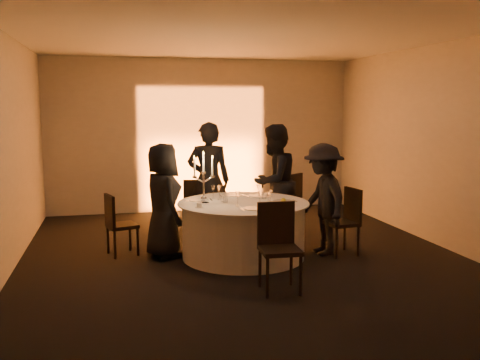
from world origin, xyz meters
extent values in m
plane|color=black|center=(0.00, 0.00, 0.00)|extent=(7.00, 7.00, 0.00)
plane|color=white|center=(0.00, 0.00, 3.00)|extent=(7.00, 7.00, 0.00)
plane|color=beige|center=(0.00, 3.50, 1.50)|extent=(7.00, 0.00, 7.00)
plane|color=beige|center=(0.00, -3.50, 1.50)|extent=(7.00, 0.00, 7.00)
plane|color=beige|center=(-3.00, 0.00, 1.50)|extent=(0.00, 7.00, 7.00)
plane|color=beige|center=(3.00, 0.00, 1.50)|extent=(0.00, 7.00, 7.00)
cube|color=black|center=(0.00, 3.20, 0.05)|extent=(0.25, 0.12, 0.10)
cylinder|color=black|center=(0.00, 0.00, 0.01)|extent=(0.60, 0.60, 0.03)
cylinder|color=black|center=(0.00, 0.00, 0.38)|extent=(0.20, 0.20, 0.75)
cylinder|color=silver|center=(0.00, 0.00, 0.38)|extent=(1.68, 1.68, 0.75)
cylinder|color=silver|center=(0.00, 0.00, 0.76)|extent=(1.80, 1.80, 0.02)
cube|color=black|center=(-1.62, 0.50, 0.42)|extent=(0.47, 0.47, 0.05)
cube|color=black|center=(-1.79, 0.45, 0.65)|extent=(0.15, 0.37, 0.43)
cylinder|color=black|center=(-1.42, 0.39, 0.20)|extent=(0.04, 0.04, 0.41)
cylinder|color=black|center=(-1.51, 0.70, 0.20)|extent=(0.04, 0.04, 0.41)
cylinder|color=black|center=(-1.73, 0.29, 0.20)|extent=(0.04, 0.04, 0.41)
cylinder|color=black|center=(-1.83, 0.60, 0.20)|extent=(0.04, 0.04, 0.41)
cube|color=black|center=(-0.40, 1.58, 0.43)|extent=(0.48, 0.48, 0.05)
cube|color=black|center=(-0.45, 1.40, 0.68)|extent=(0.39, 0.14, 0.45)
cylinder|color=black|center=(-0.20, 1.70, 0.21)|extent=(0.04, 0.04, 0.42)
cylinder|color=black|center=(-0.53, 1.78, 0.21)|extent=(0.04, 0.04, 0.42)
cylinder|color=black|center=(-0.28, 1.37, 0.21)|extent=(0.04, 0.04, 0.42)
cylinder|color=black|center=(-0.61, 1.45, 0.21)|extent=(0.04, 0.04, 0.42)
cube|color=black|center=(1.04, 1.38, 0.47)|extent=(0.60, 0.60, 0.05)
cube|color=black|center=(1.16, 1.23, 0.73)|extent=(0.36, 0.29, 0.49)
cylinder|color=black|center=(1.08, 1.64, 0.23)|extent=(0.04, 0.04, 0.46)
cylinder|color=black|center=(0.79, 1.42, 0.23)|extent=(0.04, 0.04, 0.46)
cylinder|color=black|center=(1.30, 1.34, 0.23)|extent=(0.04, 0.04, 0.46)
cylinder|color=black|center=(1.01, 1.12, 0.23)|extent=(0.04, 0.04, 0.46)
cube|color=black|center=(1.36, -0.19, 0.45)|extent=(0.46, 0.46, 0.05)
cube|color=black|center=(1.55, -0.16, 0.70)|extent=(0.10, 0.41, 0.47)
cylinder|color=black|center=(1.17, -0.04, 0.22)|extent=(0.04, 0.04, 0.44)
cylinder|color=black|center=(1.21, -0.38, 0.22)|extent=(0.04, 0.04, 0.44)
cylinder|color=black|center=(1.51, 0.01, 0.22)|extent=(0.04, 0.04, 0.44)
cylinder|color=black|center=(1.56, -0.34, 0.22)|extent=(0.04, 0.04, 0.44)
cube|color=black|center=(0.07, -1.45, 0.48)|extent=(0.46, 0.46, 0.05)
cube|color=black|center=(0.08, -1.25, 0.75)|extent=(0.44, 0.06, 0.50)
cylinder|color=black|center=(-0.12, -1.63, 0.23)|extent=(0.04, 0.04, 0.47)
cylinder|color=black|center=(0.25, -1.64, 0.23)|extent=(0.04, 0.04, 0.47)
cylinder|color=black|center=(-0.11, -1.25, 0.23)|extent=(0.04, 0.04, 0.47)
cylinder|color=black|center=(0.27, -1.27, 0.23)|extent=(0.04, 0.04, 0.47)
imported|color=black|center=(-1.07, 0.28, 0.79)|extent=(0.68, 0.87, 1.58)
imported|color=black|center=(-0.27, 1.21, 0.92)|extent=(0.75, 0.57, 1.83)
imported|color=black|center=(0.72, 0.93, 0.90)|extent=(1.11, 1.07, 1.80)
imported|color=black|center=(1.13, -0.09, 0.78)|extent=(0.66, 1.05, 1.57)
cylinder|color=white|center=(-0.57, 0.27, 0.78)|extent=(0.27, 0.27, 0.01)
cube|color=silver|center=(-0.74, 0.27, 0.78)|extent=(0.01, 0.17, 0.01)
cube|color=silver|center=(-0.40, 0.27, 0.78)|extent=(0.02, 0.17, 0.01)
cylinder|color=white|center=(-0.03, 0.57, 0.78)|extent=(0.29, 0.29, 0.01)
cube|color=silver|center=(-0.20, 0.57, 0.78)|extent=(0.02, 0.17, 0.01)
cube|color=silver|center=(0.14, 0.57, 0.78)|extent=(0.02, 0.17, 0.01)
cylinder|color=white|center=(0.34, 0.41, 0.78)|extent=(0.30, 0.30, 0.01)
cube|color=silver|center=(0.17, 0.41, 0.78)|extent=(0.02, 0.17, 0.01)
cube|color=silver|center=(0.51, 0.41, 0.78)|extent=(0.01, 0.17, 0.01)
cylinder|color=white|center=(0.54, -0.10, 0.78)|extent=(0.29, 0.29, 0.01)
cube|color=silver|center=(0.37, -0.10, 0.78)|extent=(0.02, 0.17, 0.01)
cube|color=silver|center=(0.71, -0.10, 0.78)|extent=(0.01, 0.17, 0.01)
sphere|color=yellow|center=(0.54, -0.10, 0.82)|extent=(0.07, 0.07, 0.07)
cylinder|color=white|center=(0.03, -0.52, 0.78)|extent=(0.28, 0.28, 0.01)
cube|color=silver|center=(-0.14, -0.52, 0.78)|extent=(0.02, 0.17, 0.01)
cube|color=silver|center=(0.20, -0.52, 0.78)|extent=(0.02, 0.17, 0.01)
cylinder|color=white|center=(-0.65, -0.25, 0.77)|extent=(0.11, 0.11, 0.01)
cylinder|color=white|center=(-0.65, -0.25, 0.81)|extent=(0.07, 0.07, 0.06)
cylinder|color=silver|center=(-0.55, -0.01, 0.78)|extent=(0.14, 0.14, 0.02)
sphere|color=silver|center=(-0.55, -0.01, 0.85)|extent=(0.08, 0.08, 0.08)
cylinder|color=silver|center=(-0.55, -0.01, 0.99)|extent=(0.03, 0.03, 0.38)
cylinder|color=silver|center=(-0.55, -0.01, 1.20)|extent=(0.06, 0.06, 0.03)
cylinder|color=white|center=(-0.55, -0.01, 1.32)|extent=(0.02, 0.02, 0.24)
cone|color=orange|center=(-0.55, -0.01, 1.47)|extent=(0.02, 0.02, 0.04)
cylinder|color=silver|center=(-0.61, -0.01, 1.10)|extent=(0.14, 0.02, 0.09)
cylinder|color=silver|center=(-0.67, -0.01, 1.14)|extent=(0.06, 0.06, 0.03)
cylinder|color=white|center=(-0.67, -0.01, 1.27)|extent=(0.02, 0.02, 0.24)
cone|color=orange|center=(-0.67, -0.01, 1.41)|extent=(0.02, 0.02, 0.04)
cylinder|color=silver|center=(-0.49, -0.01, 1.10)|extent=(0.14, 0.02, 0.09)
cylinder|color=silver|center=(-0.43, -0.01, 1.14)|extent=(0.06, 0.06, 0.03)
cylinder|color=white|center=(-0.43, -0.01, 1.27)|extent=(0.02, 0.02, 0.24)
cone|color=orange|center=(-0.43, -0.01, 1.41)|extent=(0.02, 0.02, 0.04)
cylinder|color=silver|center=(-0.29, 0.27, 0.77)|extent=(0.06, 0.06, 0.01)
cylinder|color=silver|center=(-0.29, 0.27, 0.83)|extent=(0.01, 0.01, 0.10)
cone|color=silver|center=(-0.29, 0.27, 0.92)|extent=(0.07, 0.07, 0.09)
cylinder|color=silver|center=(0.27, -0.28, 0.77)|extent=(0.06, 0.06, 0.01)
cylinder|color=silver|center=(0.27, -0.28, 0.83)|extent=(0.01, 0.01, 0.10)
cone|color=silver|center=(0.27, -0.28, 0.92)|extent=(0.07, 0.07, 0.09)
cylinder|color=silver|center=(0.16, -0.26, 0.77)|extent=(0.06, 0.06, 0.01)
cylinder|color=silver|center=(0.16, -0.26, 0.83)|extent=(0.01, 0.01, 0.10)
cone|color=silver|center=(0.16, -0.26, 0.92)|extent=(0.07, 0.07, 0.09)
cylinder|color=silver|center=(-0.13, -0.20, 0.77)|extent=(0.06, 0.06, 0.01)
cylinder|color=silver|center=(-0.13, -0.20, 0.83)|extent=(0.01, 0.01, 0.10)
cone|color=silver|center=(-0.13, -0.20, 0.92)|extent=(0.07, 0.07, 0.09)
cylinder|color=silver|center=(-0.15, -0.29, 0.77)|extent=(0.06, 0.06, 0.01)
cylinder|color=silver|center=(-0.15, -0.29, 0.83)|extent=(0.01, 0.01, 0.10)
cone|color=silver|center=(-0.15, -0.29, 0.92)|extent=(0.07, 0.07, 0.09)
cylinder|color=silver|center=(-0.35, 0.39, 0.77)|extent=(0.06, 0.06, 0.01)
cylinder|color=silver|center=(-0.35, 0.39, 0.83)|extent=(0.01, 0.01, 0.10)
cone|color=silver|center=(-0.35, 0.39, 0.92)|extent=(0.07, 0.07, 0.09)
cylinder|color=silver|center=(0.30, 0.31, 0.77)|extent=(0.06, 0.06, 0.01)
cylinder|color=silver|center=(0.30, 0.31, 0.83)|extent=(0.01, 0.01, 0.10)
cone|color=silver|center=(0.30, 0.31, 0.92)|extent=(0.07, 0.07, 0.09)
cylinder|color=silver|center=(-0.26, 0.37, 0.77)|extent=(0.06, 0.06, 0.01)
cylinder|color=silver|center=(-0.26, 0.37, 0.83)|extent=(0.01, 0.01, 0.10)
cone|color=silver|center=(-0.26, 0.37, 0.92)|extent=(0.07, 0.07, 0.09)
cylinder|color=silver|center=(0.32, -0.22, 0.77)|extent=(0.06, 0.06, 0.01)
cylinder|color=silver|center=(0.32, -0.22, 0.83)|extent=(0.01, 0.01, 0.10)
cone|color=silver|center=(0.32, -0.22, 0.92)|extent=(0.07, 0.07, 0.09)
cylinder|color=silver|center=(0.35, 0.20, 0.82)|extent=(0.07, 0.07, 0.09)
cylinder|color=silver|center=(-0.25, 0.02, 0.82)|extent=(0.07, 0.07, 0.09)
cylinder|color=silver|center=(-0.26, 0.13, 0.82)|extent=(0.07, 0.07, 0.09)
camera|label=1|loc=(-1.70, -6.99, 2.07)|focal=40.00mm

